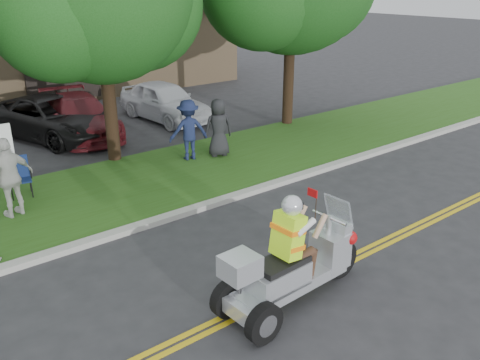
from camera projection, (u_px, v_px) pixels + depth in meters
ground at (269, 276)px, 8.92m from camera, size 120.00×120.00×0.00m
centerline_near at (292, 291)px, 8.49m from camera, size 60.00×0.10×0.01m
centerline_far at (286, 287)px, 8.61m from camera, size 60.00×0.10×0.01m
curb at (177, 214)px, 11.12m from camera, size 60.00×0.25×0.12m
grass_verge at (132, 185)px, 12.69m from camera, size 60.00×4.00×0.10m
commercial_building at (28, 45)px, 23.15m from camera, size 18.00×8.20×4.00m
trike_scooter at (291, 268)px, 7.93m from camera, size 2.91×0.99×1.91m
lawn_chair_b at (19, 174)px, 11.84m from camera, size 0.58×0.59×0.93m
spectator_adult_right at (10, 177)px, 10.68m from camera, size 1.09×0.67×1.74m
spectator_chair_a at (188, 130)px, 14.10m from camera, size 1.22×0.89×1.69m
spectator_chair_b at (218, 128)px, 14.39m from camera, size 0.93×0.75×1.65m
parked_car_mid at (52, 118)px, 16.38m from camera, size 3.78×5.36×1.36m
parked_car_right at (80, 116)px, 16.69m from camera, size 2.30×4.68×1.31m
parked_car_far_right at (164, 101)px, 18.50m from camera, size 1.96×4.25×1.41m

